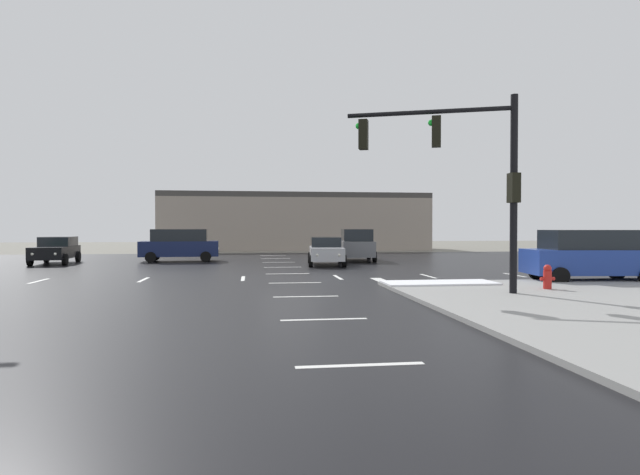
# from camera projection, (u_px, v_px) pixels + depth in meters

# --- Properties ---
(ground_plane) EXTENTS (120.00, 120.00, 0.00)m
(ground_plane) POSITION_uv_depth(u_px,v_px,m) (291.00, 278.00, 21.78)
(ground_plane) COLOR slate
(road_asphalt) EXTENTS (44.00, 44.00, 0.02)m
(road_asphalt) POSITION_uv_depth(u_px,v_px,m) (291.00, 278.00, 21.78)
(road_asphalt) COLOR black
(road_asphalt) RESTS_ON ground_plane
(snow_strip_curbside) EXTENTS (4.00, 1.60, 0.06)m
(snow_strip_curbside) POSITION_uv_depth(u_px,v_px,m) (439.00, 283.00, 18.47)
(snow_strip_curbside) COLOR white
(snow_strip_curbside) RESTS_ON sidewalk_corner
(lane_markings) EXTENTS (36.15, 36.15, 0.01)m
(lane_markings) POSITION_uv_depth(u_px,v_px,m) (324.00, 281.00, 20.57)
(lane_markings) COLOR silver
(lane_markings) RESTS_ON road_asphalt
(traffic_signal_mast) EXTENTS (4.95, 2.05, 6.02)m
(traffic_signal_mast) POSITION_uv_depth(u_px,v_px,m) (466.00, 162.00, 16.00)
(traffic_signal_mast) COLOR black
(traffic_signal_mast) RESTS_ON sidewalk_corner
(fire_hydrant) EXTENTS (0.48, 0.26, 0.79)m
(fire_hydrant) POSITION_uv_depth(u_px,v_px,m) (547.00, 277.00, 16.83)
(fire_hydrant) COLOR red
(fire_hydrant) RESTS_ON sidewalk_corner
(strip_building_background) EXTENTS (25.30, 8.00, 5.45)m
(strip_building_background) POSITION_uv_depth(u_px,v_px,m) (295.00, 222.00, 51.06)
(strip_building_background) COLOR gray
(strip_building_background) RESTS_ON ground_plane
(suv_grey) EXTENTS (2.61, 4.99, 2.03)m
(suv_grey) POSITION_uv_depth(u_px,v_px,m) (356.00, 244.00, 33.21)
(suv_grey) COLOR slate
(suv_grey) RESTS_ON road_asphalt
(sedan_silver) EXTENTS (2.36, 4.66, 1.58)m
(sedan_silver) POSITION_uv_depth(u_px,v_px,m) (326.00, 250.00, 29.53)
(sedan_silver) COLOR #B7BABF
(sedan_silver) RESTS_ON road_asphalt
(suv_navy) EXTENTS (4.92, 2.38, 2.03)m
(suv_navy) POSITION_uv_depth(u_px,v_px,m) (180.00, 244.00, 32.62)
(suv_navy) COLOR #141E47
(suv_navy) RESTS_ON road_asphalt
(sedan_black) EXTENTS (2.34, 4.65, 1.58)m
(sedan_black) POSITION_uv_depth(u_px,v_px,m) (56.00, 250.00, 30.60)
(sedan_black) COLOR black
(sedan_black) RESTS_ON road_asphalt
(suv_blue) EXTENTS (4.99, 2.61, 2.03)m
(suv_blue) POSITION_uv_depth(u_px,v_px,m) (590.00, 255.00, 20.02)
(suv_blue) COLOR navy
(suv_blue) RESTS_ON road_asphalt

